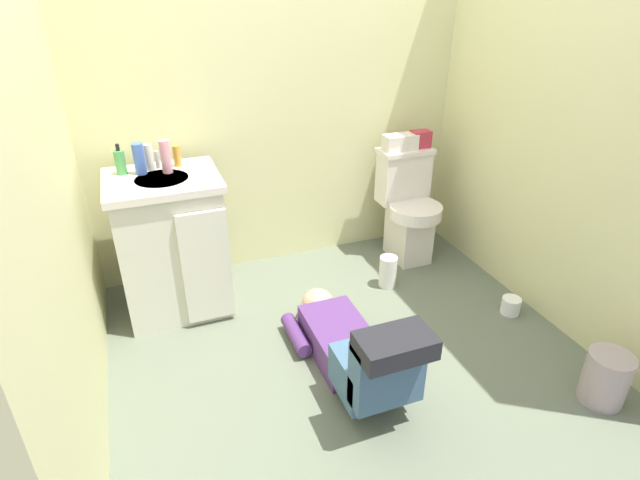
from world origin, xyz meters
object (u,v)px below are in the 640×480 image
(toilet, at_px, (408,207))
(tissue_box, at_px, (400,142))
(toiletry_bag, at_px, (420,139))
(soap_dispenser, at_px, (120,162))
(vanity_cabinet, at_px, (172,244))
(bottle_amber, at_px, (177,156))
(bottle_pink, at_px, (166,157))
(bottle_white, at_px, (149,157))
(person_plumber, at_px, (354,348))
(bottle_blue, at_px, (139,159))
(toilet_paper_roll, at_px, (511,306))
(paper_towel_roll, at_px, (388,272))
(faucet, at_px, (157,160))
(trash_can, at_px, (606,378))

(toilet, xyz_separation_m, tissue_box, (-0.04, 0.09, 0.43))
(toiletry_bag, bearing_deg, soap_dispenser, -178.99)
(vanity_cabinet, bearing_deg, bottle_amber, 55.17)
(toiletry_bag, bearing_deg, bottle_pink, -176.64)
(toilet, distance_m, bottle_white, 1.69)
(toilet, relative_size, bottle_pink, 4.18)
(person_plumber, bearing_deg, soap_dispenser, 130.79)
(soap_dispenser, bearing_deg, toilet, -1.88)
(bottle_blue, relative_size, bottle_pink, 0.94)
(tissue_box, relative_size, bottle_amber, 1.87)
(person_plumber, xyz_separation_m, tissue_box, (0.80, 1.09, 0.62))
(bottle_white, xyz_separation_m, toilet_paper_roll, (1.85, -0.91, -0.84))
(person_plumber, relative_size, paper_towel_roll, 5.17)
(person_plumber, xyz_separation_m, toiletry_bag, (0.95, 1.09, 0.63))
(tissue_box, bearing_deg, bottle_pink, -176.30)
(bottle_blue, bearing_deg, vanity_cabinet, -43.59)
(vanity_cabinet, xyz_separation_m, faucet, (-0.00, 0.15, 0.45))
(trash_can, bearing_deg, toilet_paper_roll, 85.18)
(person_plumber, height_order, bottle_amber, bottle_amber)
(vanity_cabinet, relative_size, paper_towel_roll, 3.98)
(toilet, distance_m, bottle_amber, 1.55)
(soap_dispenser, bearing_deg, faucet, 6.01)
(bottle_blue, xyz_separation_m, bottle_amber, (0.20, 0.06, -0.03))
(vanity_cabinet, height_order, faucet, faucet)
(tissue_box, height_order, bottle_amber, bottle_amber)
(faucet, bearing_deg, bottle_blue, -149.87)
(bottle_pink, bearing_deg, trash_can, -42.25)
(tissue_box, bearing_deg, toilet, -63.57)
(tissue_box, height_order, trash_can, tissue_box)
(toilet, distance_m, paper_towel_roll, 0.51)
(vanity_cabinet, bearing_deg, toilet, 2.50)
(faucet, bearing_deg, tissue_box, 0.48)
(bottle_white, bearing_deg, faucet, 9.75)
(bottle_amber, xyz_separation_m, toilet_paper_roll, (1.70, -0.92, -0.83))
(toiletry_bag, bearing_deg, bottle_white, -179.34)
(toilet_paper_roll, bearing_deg, paper_towel_roll, 135.94)
(bottle_white, height_order, paper_towel_roll, bottle_white)
(soap_dispenser, bearing_deg, toilet_paper_roll, -24.26)
(bottle_white, height_order, bottle_pink, bottle_pink)
(tissue_box, distance_m, paper_towel_roll, 0.85)
(faucet, xyz_separation_m, toiletry_bag, (1.67, 0.01, -0.06))
(toilet, relative_size, toiletry_bag, 6.05)
(faucet, height_order, bottle_pink, bottle_pink)
(faucet, xyz_separation_m, trash_can, (1.75, -1.63, -0.74))
(faucet, relative_size, paper_towel_roll, 0.49)
(faucet, relative_size, soap_dispenser, 0.60)
(bottle_amber, bearing_deg, paper_towel_roll, -19.10)
(toilet, bearing_deg, bottle_pink, -179.81)
(bottle_blue, distance_m, trash_can, 2.54)
(tissue_box, xyz_separation_m, soap_dispenser, (-1.71, -0.03, 0.09))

